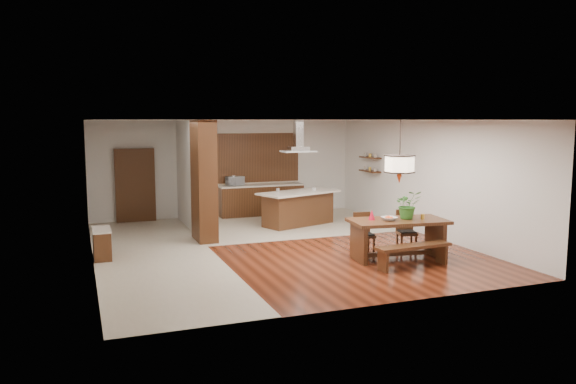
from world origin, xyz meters
name	(u,v)px	position (x,y,z in m)	size (l,w,h in m)	color
room_shell	(276,157)	(0.00, 0.00, 2.06)	(9.00, 9.04, 2.92)	#3E170B
tile_hallway	(155,256)	(-2.75, 0.00, 0.01)	(2.50, 9.00, 0.01)	#C0B6A0
tile_kitchen	(288,224)	(1.25, 2.50, 0.01)	(5.50, 4.00, 0.01)	#C0B6A0
soffit_band	(276,121)	(0.00, 0.00, 2.88)	(8.00, 9.00, 0.02)	#39190E
partition_pier	(204,181)	(-1.40, 1.20, 1.45)	(0.45, 1.00, 2.90)	#321B0D
partition_stub	(188,173)	(-1.40, 3.30, 1.45)	(0.18, 2.40, 2.90)	silver
hallway_console	(102,244)	(-3.81, 0.20, 0.32)	(0.37, 0.88, 0.63)	#321B0D
hallway_doorway	(135,185)	(-2.70, 4.40, 1.05)	(1.10, 0.20, 2.10)	#321B0D
rear_counter	(261,200)	(1.00, 4.20, 0.48)	(2.60, 0.62, 0.95)	#321B0D
kitchen_window	(258,158)	(1.00, 4.46, 1.75)	(2.60, 0.08, 1.50)	#A05A30
shelf_lower	(370,171)	(3.87, 2.60, 1.40)	(0.26, 0.90, 0.04)	#321B0D
shelf_upper	(370,158)	(3.87, 2.60, 1.80)	(0.26, 0.90, 0.04)	#321B0D
dining_table	(398,230)	(2.00, -2.02, 0.61)	(2.11, 1.23, 0.84)	#321B0D
dining_bench	(413,256)	(1.91, -2.74, 0.23)	(1.63, 0.36, 0.46)	#321B0D
dining_chair_left	(364,233)	(1.57, -1.35, 0.44)	(0.39, 0.39, 0.89)	#321B0D
dining_chair_right	(407,231)	(2.57, -1.47, 0.45)	(0.40, 0.40, 0.91)	#321B0D
pendant_lantern	(400,152)	(2.00, -2.02, 2.25)	(0.64, 0.64, 1.31)	#FFE5C3
foliage_plant	(408,205)	(2.23, -2.00, 1.13)	(0.54, 0.47, 0.60)	#2F6C24
fruit_bowl	(389,219)	(1.76, -2.05, 0.87)	(0.31, 0.31, 0.08)	beige
napkin_cone	(372,215)	(1.46, -1.86, 0.94)	(0.14, 0.14, 0.22)	red
gold_ornament	(423,217)	(2.50, -2.16, 0.89)	(0.08, 0.08, 0.11)	gold
kitchen_island	(298,208)	(1.45, 2.24, 0.49)	(2.50, 1.71, 0.95)	#321B0D
range_hood	(298,136)	(1.45, 2.25, 2.46)	(0.90, 0.55, 0.87)	silver
island_cup	(314,190)	(1.87, 2.13, 0.99)	(0.11, 0.11, 0.09)	silver
microwave	(235,181)	(0.18, 4.20, 1.09)	(0.49, 0.33, 0.27)	silver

